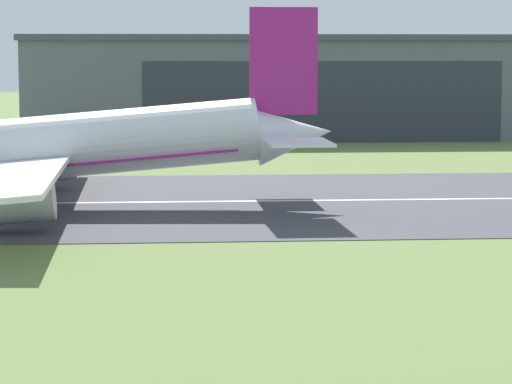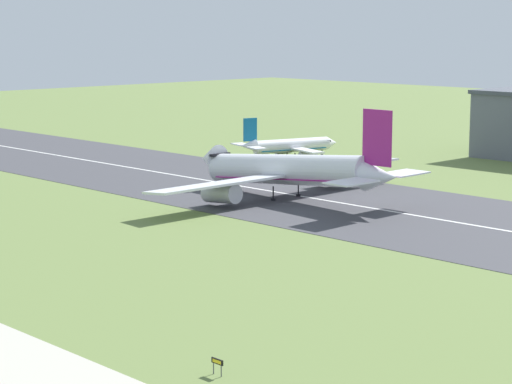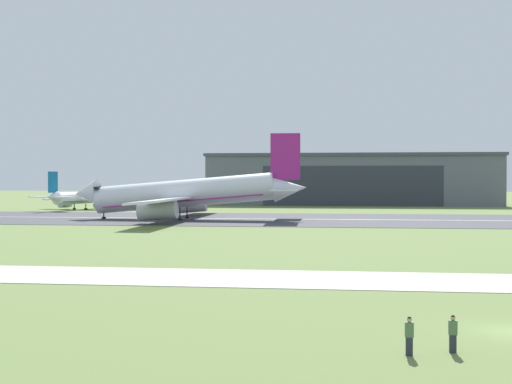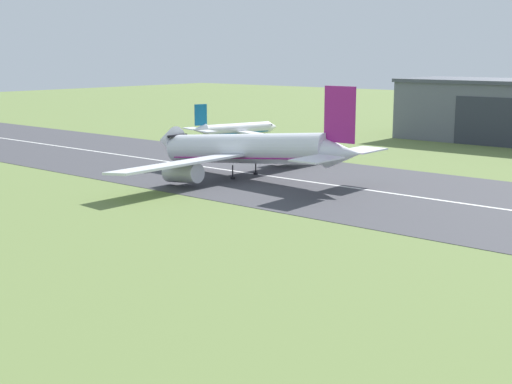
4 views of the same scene
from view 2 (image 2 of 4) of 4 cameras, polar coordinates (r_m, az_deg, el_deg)
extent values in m
plane|color=olive|center=(114.98, -0.09, -5.73)|extent=(679.31, 679.31, 0.00)
cube|color=#3D3D42|center=(153.63, 13.73, -2.10)|extent=(439.31, 45.14, 0.06)
cube|color=silver|center=(153.62, 13.73, -2.09)|extent=(395.38, 0.70, 0.01)
cube|color=#B2AD9E|center=(96.33, -14.38, -9.06)|extent=(329.48, 10.42, 0.05)
cylinder|color=silver|center=(175.15, 1.78, 1.29)|extent=(35.90, 5.67, 8.23)
cone|color=silver|center=(189.53, -2.63, 1.91)|extent=(5.27, 5.38, 5.71)
cone|color=silver|center=(161.38, 7.16, 0.86)|extent=(6.81, 4.86, 5.31)
cube|color=black|center=(187.45, -2.09, 2.16)|extent=(1.18, 4.54, 0.53)
cube|color=#991E7A|center=(175.37, 1.77, 0.82)|extent=(31.93, 5.37, 2.83)
cube|color=silver|center=(187.54, 5.02, 1.52)|extent=(5.88, 26.81, 0.86)
cylinder|color=#A8A8B2|center=(186.94, 4.32, 0.91)|extent=(7.21, 3.37, 3.86)
cube|color=silver|center=(164.73, -2.27, 0.44)|extent=(5.88, 26.81, 0.86)
cylinder|color=#A8A8B2|center=(167.28, -1.98, -0.08)|extent=(7.21, 3.37, 3.86)
cube|color=#991E7A|center=(161.16, 6.94, 3.09)|extent=(5.80, 0.34, 9.06)
cube|color=silver|center=(167.02, 8.45, 1.07)|extent=(5.15, 8.20, 0.24)
cube|color=silver|center=(156.59, 5.46, 0.57)|extent=(5.15, 8.20, 0.24)
cylinder|color=black|center=(187.45, -1.89, 0.62)|extent=(0.24, 0.24, 2.56)
cylinder|color=black|center=(187.62, -1.88, 0.30)|extent=(0.84, 0.84, 0.44)
cylinder|color=black|center=(178.19, 2.43, 0.15)|extent=(0.24, 0.24, 2.56)
cylinder|color=black|center=(178.37, 2.43, -0.19)|extent=(0.84, 0.84, 0.44)
cylinder|color=black|center=(173.64, 0.99, -0.09)|extent=(0.24, 0.24, 2.56)
cylinder|color=black|center=(173.82, 0.99, -0.44)|extent=(0.84, 0.84, 0.44)
cylinder|color=white|center=(228.69, 2.04, 2.68)|extent=(8.17, 18.90, 3.06)
cone|color=white|center=(234.19, 4.33, 2.82)|extent=(3.70, 3.49, 3.06)
cone|color=white|center=(223.30, -0.46, 2.66)|extent=(3.66, 4.29, 2.75)
cube|color=black|center=(233.32, 4.02, 2.95)|extent=(2.80, 1.78, 0.44)
cube|color=#146B9E|center=(228.79, 2.04, 2.47)|extent=(7.50, 17.05, 0.20)
cube|color=white|center=(223.39, 2.95, 2.37)|extent=(10.35, 5.66, 0.40)
cylinder|color=#A8A8B2|center=(224.52, 2.98, 2.10)|extent=(2.93, 4.35, 1.90)
cube|color=white|center=(234.54, 1.34, 2.72)|extent=(10.35, 5.66, 0.40)
cylinder|color=#A8A8B2|center=(234.29, 1.56, 2.42)|extent=(2.93, 4.35, 1.90)
cube|color=#146B9E|center=(223.15, -0.34, 3.58)|extent=(1.20, 3.27, 5.20)
cube|color=white|center=(219.97, 0.04, 2.54)|extent=(5.30, 4.10, 0.24)
cube|color=white|center=(226.80, -0.88, 2.75)|extent=(5.30, 4.10, 0.24)
cylinder|color=black|center=(233.12, 3.79, 2.22)|extent=(0.24, 0.24, 1.57)
cylinder|color=black|center=(233.19, 3.79, 2.09)|extent=(0.84, 0.84, 0.44)
cylinder|color=black|center=(227.34, 2.24, 2.05)|extent=(0.24, 0.24, 1.57)
cylinder|color=black|center=(227.41, 2.24, 1.91)|extent=(0.84, 0.84, 0.44)
cylinder|color=black|center=(230.50, 1.79, 2.16)|extent=(0.24, 0.24, 1.57)
cylinder|color=black|center=(230.57, 1.79, 2.02)|extent=(0.84, 0.84, 0.44)
cylinder|color=#4C4C51|center=(88.80, -2.44, -10.03)|extent=(0.10, 0.10, 1.03)
cylinder|color=#4C4C51|center=(88.09, -2.00, -10.20)|extent=(0.10, 0.10, 1.03)
cube|color=black|center=(88.20, -2.22, -9.65)|extent=(1.44, 0.12, 0.49)
cube|color=yellow|center=(88.15, -2.26, -9.66)|extent=(1.10, 0.02, 0.29)
camera|label=1|loc=(115.05, -32.53, -0.41)|focal=85.00mm
camera|label=3|loc=(92.62, -51.30, -7.79)|focal=50.00mm
camera|label=4|loc=(47.53, -6.63, -0.34)|focal=50.00mm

